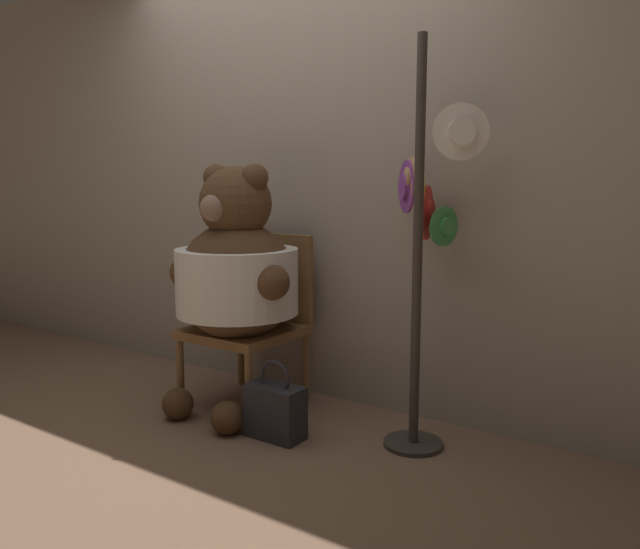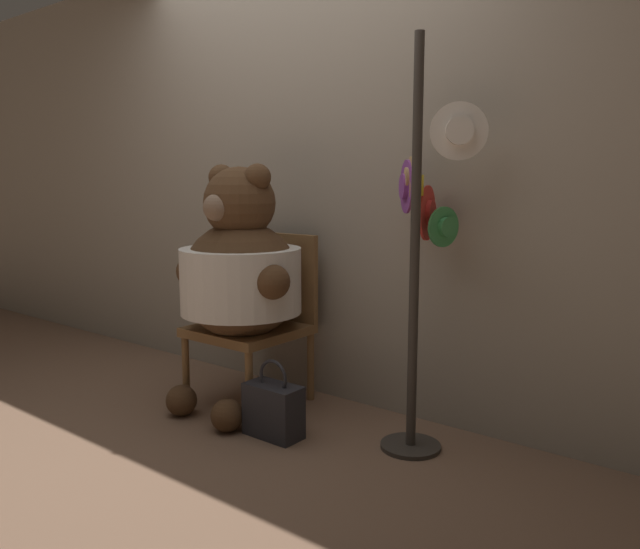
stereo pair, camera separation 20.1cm
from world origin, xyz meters
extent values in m
plane|color=brown|center=(0.00, 0.00, 0.00)|extent=(14.00, 14.00, 0.00)
cube|color=gray|center=(0.00, 0.70, 1.31)|extent=(8.00, 0.10, 2.62)
cylinder|color=brown|center=(-0.35, 0.03, 0.19)|extent=(0.04, 0.04, 0.39)
cylinder|color=brown|center=(0.14, 0.03, 0.19)|extent=(0.04, 0.04, 0.39)
cylinder|color=brown|center=(-0.35, 0.53, 0.19)|extent=(0.04, 0.04, 0.39)
cylinder|color=brown|center=(0.14, 0.53, 0.19)|extent=(0.04, 0.04, 0.39)
cube|color=brown|center=(-0.10, 0.28, 0.41)|extent=(0.55, 0.55, 0.05)
cube|color=brown|center=(-0.10, 0.54, 0.69)|extent=(0.55, 0.04, 0.50)
sphere|color=#4C331E|center=(-0.07, 0.20, 0.71)|extent=(0.63, 0.63, 0.63)
cylinder|color=silver|center=(-0.07, 0.20, 0.71)|extent=(0.64, 0.64, 0.35)
sphere|color=#4C331E|center=(-0.07, 0.20, 1.12)|extent=(0.38, 0.38, 0.38)
sphere|color=#4C331E|center=(-0.20, 0.20, 1.25)|extent=(0.14, 0.14, 0.14)
sphere|color=#4C331E|center=(0.06, 0.20, 1.25)|extent=(0.14, 0.14, 0.14)
sphere|color=#7A604C|center=(-0.07, 0.04, 1.10)|extent=(0.14, 0.14, 0.14)
sphere|color=#4C331E|center=(-0.37, 0.12, 0.74)|extent=(0.18, 0.18, 0.18)
sphere|color=#4C331E|center=(0.23, 0.12, 0.74)|extent=(0.18, 0.18, 0.18)
sphere|color=#4C331E|center=(-0.24, -0.09, 0.08)|extent=(0.16, 0.16, 0.16)
sphere|color=#4C331E|center=(0.10, -0.09, 0.08)|extent=(0.16, 0.16, 0.16)
cylinder|color=#332D28|center=(0.92, 0.30, 0.01)|extent=(0.28, 0.28, 0.02)
cylinder|color=#332D28|center=(0.92, 0.30, 0.93)|extent=(0.04, 0.04, 1.86)
cylinder|color=#3D9351|center=(0.97, 0.47, 1.02)|extent=(0.07, 0.18, 0.19)
cylinder|color=#3D9351|center=(0.97, 0.47, 1.02)|extent=(0.09, 0.11, 0.09)
cylinder|color=#7A388E|center=(0.79, 0.45, 1.20)|extent=(0.18, 0.19, 0.25)
cylinder|color=#7A388E|center=(0.79, 0.45, 1.20)|extent=(0.12, 0.12, 0.12)
cylinder|color=tan|center=(0.82, 0.43, 1.25)|extent=(0.13, 0.16, 0.19)
cylinder|color=tan|center=(0.82, 0.43, 1.25)|extent=(0.10, 0.11, 0.09)
cylinder|color=silver|center=(1.07, 0.40, 1.44)|extent=(0.21, 0.15, 0.25)
cylinder|color=silver|center=(1.07, 0.40, 1.44)|extent=(0.14, 0.13, 0.12)
cylinder|color=yellow|center=(0.85, 0.43, 1.19)|extent=(0.14, 0.24, 0.26)
cylinder|color=yellow|center=(0.85, 0.43, 1.19)|extent=(0.12, 0.14, 0.13)
cylinder|color=red|center=(0.87, 0.49, 1.08)|extent=(0.07, 0.25, 0.26)
cylinder|color=red|center=(0.87, 0.49, 1.08)|extent=(0.08, 0.13, 0.12)
cube|color=#232328|center=(0.33, 0.01, 0.13)|extent=(0.29, 0.15, 0.26)
torus|color=#232328|center=(0.33, 0.01, 0.30)|extent=(0.17, 0.02, 0.17)
camera|label=1|loc=(2.13, -2.23, 1.22)|focal=35.00mm
camera|label=2|loc=(2.29, -2.12, 1.22)|focal=35.00mm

